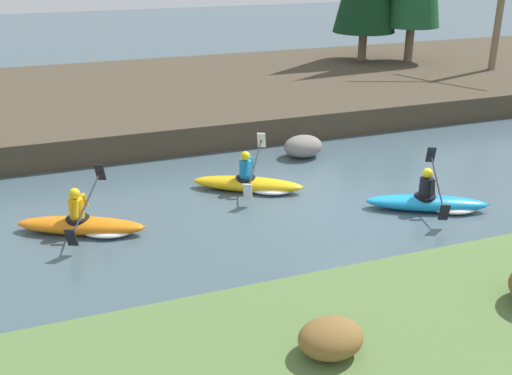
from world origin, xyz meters
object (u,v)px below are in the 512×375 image
object	(u,v)px
kayaker_lead	(432,202)
kayaker_trailing	(86,224)
kayaker_middle	(252,183)
boulder_midstream	(303,146)

from	to	relation	value
kayaker_lead	kayaker_trailing	distance (m)	7.58
kayaker_trailing	kayaker_lead	bearing A→B (deg)	13.49
kayaker_lead	kayaker_middle	distance (m)	4.21
kayaker_middle	boulder_midstream	world-z (taller)	kayaker_middle
kayaker_trailing	boulder_midstream	size ratio (longest dim) A/B	2.44
kayaker_lead	kayaker_trailing	world-z (taller)	same
kayaker_lead	boulder_midstream	world-z (taller)	kayaker_lead
kayaker_lead	kayaker_middle	size ratio (longest dim) A/B	1.02
kayaker_trailing	boulder_midstream	xyz separation A→B (m)	(6.21, 2.80, 0.11)
kayaker_trailing	boulder_midstream	bearing A→B (deg)	49.28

